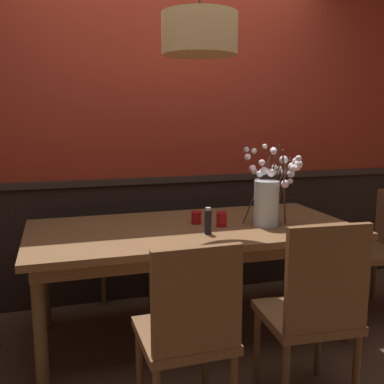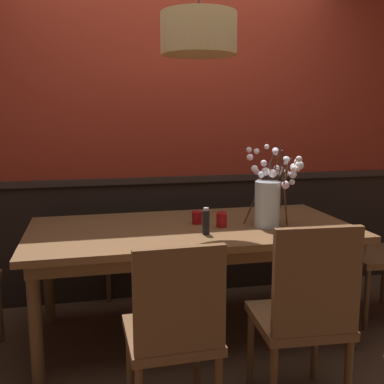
# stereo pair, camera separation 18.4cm
# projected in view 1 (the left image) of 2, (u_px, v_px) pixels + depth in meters

# --- Properties ---
(ground_plane) EXTENTS (24.00, 24.00, 0.00)m
(ground_plane) POSITION_uv_depth(u_px,v_px,m) (192.00, 334.00, 3.01)
(ground_plane) COLOR #4C3321
(back_wall) EXTENTS (5.99, 0.14, 2.62)m
(back_wall) POSITION_uv_depth(u_px,v_px,m) (163.00, 134.00, 3.52)
(back_wall) COLOR black
(back_wall) RESTS_ON ground
(dining_table) EXTENTS (2.05, 0.99, 0.74)m
(dining_table) POSITION_uv_depth(u_px,v_px,m) (192.00, 238.00, 2.90)
(dining_table) COLOR brown
(dining_table) RESTS_ON ground
(chair_near_side_right) EXTENTS (0.46, 0.46, 0.97)m
(chair_near_side_right) POSITION_uv_depth(u_px,v_px,m) (314.00, 308.00, 2.16)
(chair_near_side_right) COLOR brown
(chair_near_side_right) RESTS_ON ground
(chair_far_side_left) EXTENTS (0.48, 0.47, 0.93)m
(chair_far_side_left) POSITION_uv_depth(u_px,v_px,m) (118.00, 229.00, 3.71)
(chair_far_side_left) COLOR brown
(chair_far_side_left) RESTS_ON ground
(chair_near_side_left) EXTENTS (0.41, 0.44, 0.93)m
(chair_near_side_left) POSITION_uv_depth(u_px,v_px,m) (189.00, 330.00, 1.97)
(chair_near_side_left) COLOR brown
(chair_near_side_left) RESTS_ON ground
(chair_head_east_end) EXTENTS (0.46, 0.50, 0.88)m
(chair_head_east_end) POSITION_uv_depth(u_px,v_px,m) (379.00, 245.00, 3.30)
(chair_head_east_end) COLOR brown
(chair_head_east_end) RESTS_ON ground
(vase_with_blossoms) EXTENTS (0.35, 0.43, 0.52)m
(vase_with_blossoms) POSITION_uv_depth(u_px,v_px,m) (269.00, 197.00, 2.89)
(vase_with_blossoms) COLOR silver
(vase_with_blossoms) RESTS_ON dining_table
(candle_holder_nearer_center) EXTENTS (0.07, 0.07, 0.09)m
(candle_holder_nearer_center) POSITION_uv_depth(u_px,v_px,m) (222.00, 219.00, 2.87)
(candle_holder_nearer_center) COLOR #9E0F14
(candle_holder_nearer_center) RESTS_ON dining_table
(candle_holder_nearer_edge) EXTENTS (0.07, 0.07, 0.08)m
(candle_holder_nearer_edge) POSITION_uv_depth(u_px,v_px,m) (196.00, 217.00, 2.95)
(candle_holder_nearer_edge) COLOR #9E0F14
(candle_holder_nearer_edge) RESTS_ON dining_table
(condiment_bottle) EXTENTS (0.04, 0.04, 0.16)m
(condiment_bottle) POSITION_uv_depth(u_px,v_px,m) (208.00, 221.00, 2.69)
(condiment_bottle) COLOR black
(condiment_bottle) RESTS_ON dining_table
(pendant_lamp) EXTENTS (0.44, 0.44, 0.83)m
(pendant_lamp) POSITION_uv_depth(u_px,v_px,m) (200.00, 34.00, 2.62)
(pendant_lamp) COLOR tan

